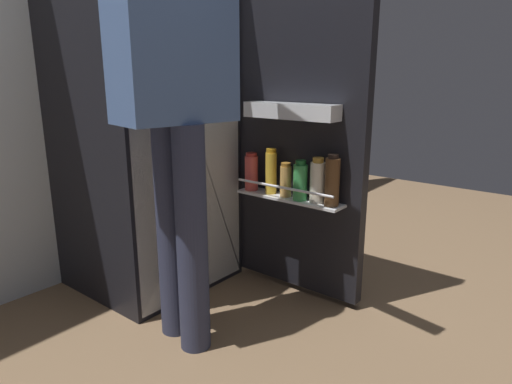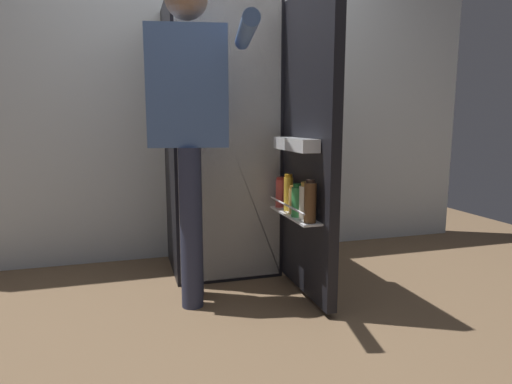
% 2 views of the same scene
% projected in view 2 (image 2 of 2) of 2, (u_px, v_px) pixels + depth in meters
% --- Properties ---
extents(ground_plane, '(6.14, 6.14, 0.00)m').
position_uv_depth(ground_plane, '(242.00, 296.00, 2.59)').
color(ground_plane, brown).
extents(kitchen_wall, '(4.40, 0.10, 2.50)m').
position_uv_depth(kitchen_wall, '(209.00, 91.00, 3.29)').
color(kitchen_wall, silver).
rests_on(kitchen_wall, ground_plane).
extents(refrigerator, '(0.75, 1.34, 1.79)m').
position_uv_depth(refrigerator, '(226.00, 141.00, 2.95)').
color(refrigerator, black).
rests_on(refrigerator, ground_plane).
extents(person, '(0.57, 0.81, 1.78)m').
position_uv_depth(person, '(191.00, 111.00, 2.36)').
color(person, '#2D334C').
rests_on(person, ground_plane).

